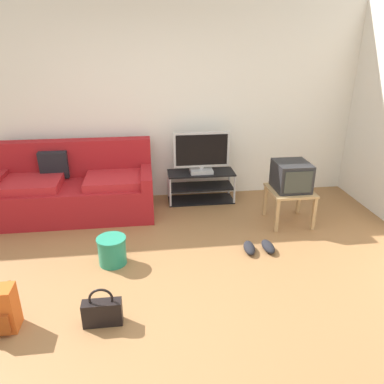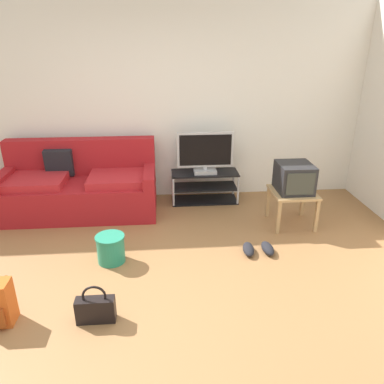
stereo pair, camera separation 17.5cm
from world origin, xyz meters
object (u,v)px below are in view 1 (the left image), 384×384
object	(u,v)px
cleaning_bucket	(112,250)
flat_tv	(201,153)
crt_tv	(291,176)
handbag	(102,312)
couch	(76,189)
sneakers_pair	(259,247)
tv_stand	(201,186)
side_table	(290,195)

from	to	relation	value
cleaning_bucket	flat_tv	bearing A→B (deg)	51.88
crt_tv	handbag	world-z (taller)	crt_tv
couch	sneakers_pair	size ratio (longest dim) A/B	5.64
cleaning_bucket	sneakers_pair	world-z (taller)	cleaning_bucket
flat_tv	handbag	bearing A→B (deg)	-116.35
crt_tv	sneakers_pair	world-z (taller)	crt_tv
couch	handbag	bearing A→B (deg)	-76.47
tv_stand	cleaning_bucket	bearing A→B (deg)	-127.70
sneakers_pair	handbag	bearing A→B (deg)	-149.64
flat_tv	side_table	size ratio (longest dim) A/B	1.46
couch	flat_tv	distance (m)	1.74
flat_tv	cleaning_bucket	size ratio (longest dim) A/B	2.55
side_table	crt_tv	bearing A→B (deg)	90.00
side_table	cleaning_bucket	bearing A→B (deg)	-162.38
handbag	cleaning_bucket	size ratio (longest dim) A/B	1.15
crt_tv	sneakers_pair	xyz separation A→B (m)	(-0.57, -0.65, -0.57)
couch	flat_tv	size ratio (longest dim) A/B	2.59
couch	sneakers_pair	xyz separation A→B (m)	(2.12, -1.24, -0.30)
tv_stand	side_table	world-z (taller)	side_table
cleaning_bucket	sneakers_pair	size ratio (longest dim) A/B	0.86
couch	cleaning_bucket	size ratio (longest dim) A/B	6.59
tv_stand	cleaning_bucket	xyz separation A→B (m)	(-1.15, -1.48, -0.06)
cleaning_bucket	sneakers_pair	bearing A→B (deg)	1.54
tv_stand	flat_tv	size ratio (longest dim) A/B	1.21
side_table	crt_tv	xyz separation A→B (m)	(0.00, 0.02, 0.24)
tv_stand	couch	bearing A→B (deg)	-173.23
tv_stand	sneakers_pair	size ratio (longest dim) A/B	2.64
couch	tv_stand	xyz separation A→B (m)	(1.69, 0.20, -0.13)
couch	flat_tv	xyz separation A→B (m)	(1.69, 0.18, 0.38)
couch	tv_stand	size ratio (longest dim) A/B	2.14
side_table	sneakers_pair	bearing A→B (deg)	-131.65
side_table	sneakers_pair	world-z (taller)	side_table
flat_tv	side_table	distance (m)	1.31
tv_stand	sneakers_pair	bearing A→B (deg)	-73.44
flat_tv	side_table	xyz separation A→B (m)	(1.00, -0.78, -0.34)
couch	crt_tv	xyz separation A→B (m)	(2.69, -0.59, 0.27)
couch	flat_tv	world-z (taller)	flat_tv
tv_stand	handbag	size ratio (longest dim) A/B	2.69
tv_stand	cleaning_bucket	size ratio (longest dim) A/B	3.09
tv_stand	crt_tv	distance (m)	1.33
couch	side_table	bearing A→B (deg)	-12.65
handbag	crt_tv	bearing A→B (deg)	36.31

